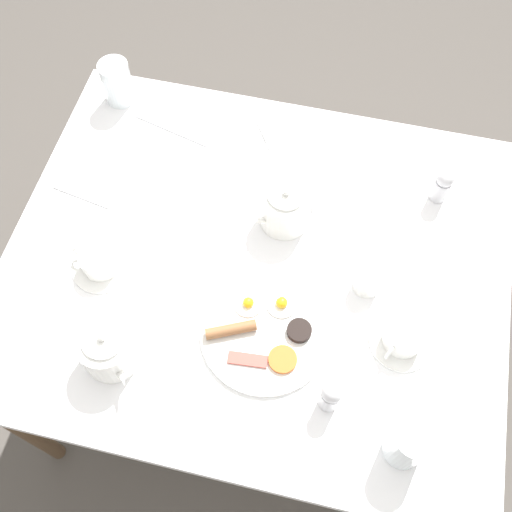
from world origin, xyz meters
TOP-DOWN VIEW (x-y plane):
  - ground_plane at (0.00, 0.00)m, footprint 8.00×8.00m
  - table at (0.00, 0.00)m, footprint 1.01×1.21m
  - breakfast_plate at (-0.18, -0.06)m, footprint 0.29×0.29m
  - teapot_near at (0.13, -0.04)m, footprint 0.17×0.16m
  - teapot_far at (-0.31, 0.25)m, footprint 0.17×0.16m
  - teacup_with_saucer_left at (-0.10, 0.36)m, footprint 0.15×0.15m
  - teacup_with_saucer_right at (-0.13, -0.36)m, footprint 0.15×0.15m
  - water_glass_tall at (-0.36, -0.39)m, footprint 0.08×0.08m
  - water_glass_short at (0.42, 0.49)m, footprint 0.08×0.08m
  - creamer_jug at (-0.01, -0.27)m, footprint 0.09×0.06m
  - pepper_grinder at (0.28, -0.41)m, footprint 0.04×0.04m
  - salt_grinder at (-0.30, -0.23)m, footprint 0.04×0.04m
  - napkin_folded at (0.39, 0.03)m, footprint 0.15×0.14m
  - fork_by_plate at (0.08, 0.48)m, footprint 0.04×0.16m
  - knife_by_plate at (0.34, 0.31)m, footprint 0.07×0.22m

SIDE VIEW (x-z plane):
  - ground_plane at x=0.00m, z-range 0.00..0.00m
  - table at x=0.00m, z-range 0.31..1.05m
  - fork_by_plate at x=0.08m, z-range 0.74..0.74m
  - knife_by_plate at x=0.34m, z-range 0.74..0.74m
  - napkin_folded at x=0.39m, z-range 0.74..0.75m
  - breakfast_plate at x=-0.18m, z-range 0.73..0.77m
  - teacup_with_saucer_right at x=-0.13m, z-range 0.74..0.80m
  - teacup_with_saucer_left at x=-0.10m, z-range 0.74..0.80m
  - creamer_jug at x=-0.01m, z-range 0.74..0.81m
  - pepper_grinder at x=0.28m, z-range 0.74..0.84m
  - salt_grinder at x=-0.30m, z-range 0.74..0.84m
  - teapot_near at x=0.13m, z-range 0.73..0.86m
  - teapot_far at x=-0.31m, z-range 0.73..0.86m
  - water_glass_short at x=0.42m, z-range 0.74..0.87m
  - water_glass_tall at x=-0.36m, z-range 0.74..0.87m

